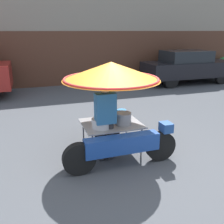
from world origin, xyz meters
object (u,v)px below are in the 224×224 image
object	(u,v)px
vendor_person	(105,118)
parked_car	(188,66)
potted_plant	(224,65)
vendor_motorcycle_cart	(113,85)

from	to	relation	value
vendor_person	parked_car	bearing A→B (deg)	44.85
vendor_person	potted_plant	bearing A→B (deg)	37.56
vendor_motorcycle_cart	parked_car	world-z (taller)	vendor_motorcycle_cart
potted_plant	vendor_person	bearing A→B (deg)	-142.44
vendor_motorcycle_cart	vendor_person	xyz separation A→B (m)	(-0.21, -0.18, -0.58)
vendor_motorcycle_cart	parked_car	size ratio (longest dim) A/B	0.50
vendor_person	parked_car	size ratio (longest dim) A/B	0.35
vendor_person	potted_plant	world-z (taller)	vendor_person
potted_plant	vendor_motorcycle_cart	bearing A→B (deg)	-142.54
parked_car	potted_plant	world-z (taller)	parked_car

